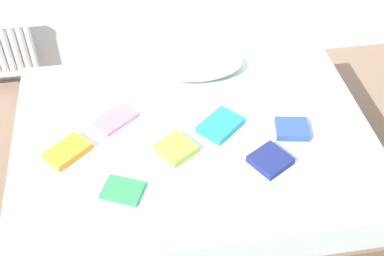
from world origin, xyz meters
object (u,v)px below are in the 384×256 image
Objects in this scene: textbook_lime at (176,148)px; textbook_teal at (220,125)px; textbook_navy at (270,160)px; textbook_blue at (292,129)px; pillow at (199,65)px; textbook_green at (123,190)px; textbook_orange at (67,151)px; bed at (193,162)px; textbook_pink at (115,119)px.

textbook_teal is at bearing -6.59° from textbook_lime.
textbook_blue is at bearing 17.84° from textbook_navy.
pillow is 3.07× the size of textbook_lime.
textbook_navy is 0.77m from textbook_green.
textbook_lime is (0.56, -0.07, 0.00)m from textbook_orange.
bed is 11.21× the size of textbook_blue.
textbook_navy is 0.49m from textbook_lime.
pillow is at bearing 53.05° from textbook_teal.
bed is 0.32m from textbook_lime.
textbook_teal reaches higher than bed.
textbook_navy is at bearing -96.80° from textbook_teal.
textbook_navy reaches higher than textbook_pink.
pillow reaches higher than textbook_orange.
bed is 3.63× the size of pillow.
textbook_teal is 0.39m from textbook_blue.
textbook_lime reaches higher than textbook_green.
textbook_orange is 1.26× the size of textbook_lime.
bed is 0.52m from textbook_pink.
textbook_navy is at bearing -120.62° from textbook_blue.
textbook_pink is 0.42m from textbook_lime.
textbook_orange is 0.98× the size of textbook_teal.
textbook_orange is 1.21m from textbook_blue.
textbook_blue is at bearing -29.86° from textbook_lime.
pillow reaches higher than textbook_pink.
textbook_teal is at bearing -85.74° from pillow.
bed is at bearing -102.61° from pillow.
textbook_pink is at bearing -0.82° from textbook_orange.
textbook_lime is (-0.47, 0.16, 0.00)m from textbook_navy.
textbook_blue is 0.65m from textbook_lime.
bed is at bearing 14.56° from textbook_lime.
textbook_green is (0.01, -0.51, -0.00)m from textbook_pink.
pillow is 0.73m from textbook_blue.
textbook_green is at bearing 154.31° from textbook_navy.
textbook_orange is 0.57m from textbook_lime.
textbook_teal is at bearing 93.36° from textbook_navy.
textbook_navy is at bearing 29.78° from textbook_green.
bed is 8.87× the size of textbook_orange.
textbook_blue reaches higher than bed.
pillow reaches higher than textbook_navy.
bed is at bearing 65.74° from textbook_green.
textbook_green is (0.27, -0.30, -0.01)m from textbook_orange.
textbook_blue is (0.53, -0.08, 0.27)m from bed.
textbook_navy is 0.80× the size of textbook_orange.
pillow reaches higher than bed.
bed is 0.60m from textbook_blue.
textbook_navy reaches higher than textbook_green.
textbook_orange is (-1.03, 0.23, -0.00)m from textbook_navy.
textbook_blue reaches higher than textbook_green.
pillow is 2.38× the size of textbook_pink.
textbook_blue is (0.18, 0.20, -0.00)m from textbook_navy.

